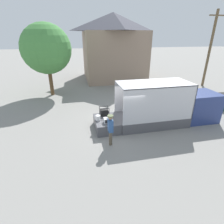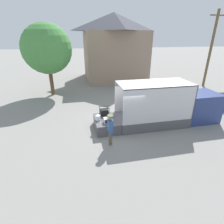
% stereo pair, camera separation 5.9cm
% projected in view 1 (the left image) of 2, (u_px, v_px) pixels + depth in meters
% --- Properties ---
extents(ground_plane, '(160.00, 160.00, 0.00)m').
position_uv_depth(ground_plane, '(118.00, 127.00, 11.62)').
color(ground_plane, gray).
extents(box_truck, '(7.00, 2.17, 2.89)m').
position_uv_depth(box_truck, '(176.00, 110.00, 12.07)').
color(box_truck, navy).
rests_on(box_truck, ground).
extents(tailgate_deck, '(1.52, 2.06, 0.68)m').
position_uv_depth(tailgate_deck, '(107.00, 124.00, 11.34)').
color(tailgate_deck, '#4C4C51').
rests_on(tailgate_deck, ground).
extents(microwave, '(0.47, 0.37, 0.31)m').
position_uv_depth(microwave, '(108.00, 120.00, 10.68)').
color(microwave, white).
rests_on(microwave, tailgate_deck).
extents(portable_generator, '(0.62, 0.43, 0.61)m').
position_uv_depth(portable_generator, '(104.00, 112.00, 11.60)').
color(portable_generator, black).
rests_on(portable_generator, tailgate_deck).
extents(orange_bucket, '(0.31, 0.31, 0.33)m').
position_uv_depth(orange_bucket, '(98.00, 118.00, 10.99)').
color(orange_bucket, silver).
rests_on(orange_bucket, tailgate_deck).
extents(worker_person, '(0.32, 0.44, 1.80)m').
position_uv_depth(worker_person, '(110.00, 127.00, 9.32)').
color(worker_person, brown).
rests_on(worker_person, ground).
extents(house_backdrop, '(7.98, 8.14, 8.30)m').
position_uv_depth(house_backdrop, '(113.00, 47.00, 23.37)').
color(house_backdrop, gray).
rests_on(house_backdrop, ground).
extents(utility_pole, '(1.80, 0.28, 8.16)m').
position_uv_depth(utility_pole, '(210.00, 49.00, 19.65)').
color(utility_pole, brown).
rests_on(utility_pole, ground).
extents(street_tree, '(4.61, 4.61, 6.76)m').
position_uv_depth(street_tree, '(46.00, 49.00, 16.27)').
color(street_tree, brown).
rests_on(street_tree, ground).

